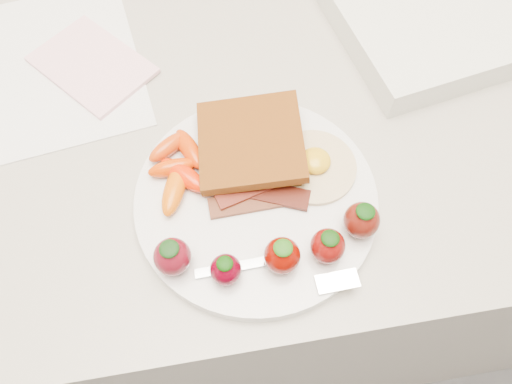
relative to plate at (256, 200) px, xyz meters
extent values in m
cube|color=gray|center=(0.01, 0.14, -0.46)|extent=(2.00, 0.60, 0.90)
cylinder|color=silver|center=(0.00, 0.00, 0.00)|extent=(0.27, 0.27, 0.02)
cube|color=black|center=(0.01, 0.06, 0.02)|extent=(0.12, 0.12, 0.01)
cube|color=#4D2B08|center=(0.00, 0.06, 0.03)|extent=(0.13, 0.13, 0.03)
cylinder|color=silver|center=(0.07, 0.02, 0.01)|extent=(0.11, 0.11, 0.01)
ellipsoid|color=gold|center=(0.07, 0.03, 0.02)|extent=(0.04, 0.04, 0.02)
cube|color=#390F0C|center=(0.00, -0.01, 0.01)|extent=(0.10, 0.03, 0.00)
cube|color=black|center=(0.01, 0.00, 0.01)|extent=(0.10, 0.06, 0.00)
cube|color=#51140F|center=(0.00, 0.01, 0.02)|extent=(0.10, 0.05, 0.00)
ellipsoid|color=#CA3600|center=(-0.09, 0.05, 0.02)|extent=(0.06, 0.02, 0.02)
ellipsoid|color=red|center=(-0.08, 0.03, 0.02)|extent=(0.06, 0.06, 0.02)
ellipsoid|color=#D25705|center=(-0.09, 0.02, 0.02)|extent=(0.04, 0.07, 0.02)
ellipsoid|color=#C53302|center=(-0.07, 0.07, 0.02)|extent=(0.04, 0.06, 0.02)
ellipsoid|color=#C03A09|center=(-0.09, 0.07, 0.02)|extent=(0.06, 0.05, 0.02)
ellipsoid|color=#5C0A16|center=(-0.10, -0.06, 0.03)|extent=(0.04, 0.04, 0.04)
ellipsoid|color=black|center=(-0.10, -0.06, 0.05)|extent=(0.02, 0.02, 0.01)
ellipsoid|color=#4E000E|center=(-0.04, -0.08, 0.03)|extent=(0.03, 0.03, 0.04)
ellipsoid|color=#0B3304|center=(-0.04, -0.08, 0.04)|extent=(0.02, 0.02, 0.01)
ellipsoid|color=#640600|center=(0.01, -0.08, 0.03)|extent=(0.04, 0.04, 0.04)
ellipsoid|color=#1D4F0D|center=(0.01, -0.08, 0.05)|extent=(0.02, 0.02, 0.01)
ellipsoid|color=#640907|center=(0.06, -0.08, 0.03)|extent=(0.04, 0.04, 0.04)
ellipsoid|color=black|center=(0.06, -0.08, 0.05)|extent=(0.02, 0.02, 0.01)
ellipsoid|color=#511109|center=(0.10, -0.06, 0.03)|extent=(0.04, 0.04, 0.04)
ellipsoid|color=black|center=(0.10, -0.06, 0.05)|extent=(0.02, 0.02, 0.01)
cube|color=silver|center=(-0.02, -0.08, 0.01)|extent=(0.10, 0.01, 0.00)
cube|color=silver|center=(0.06, -0.11, 0.01)|extent=(0.04, 0.02, 0.00)
cube|color=white|center=(-0.23, 0.25, -0.01)|extent=(0.24, 0.30, 0.00)
cube|color=#EFB4C0|center=(-0.18, 0.23, 0.00)|extent=(0.18, 0.18, 0.01)
cube|color=silver|center=(0.32, 0.25, 0.01)|extent=(0.38, 0.33, 0.04)
camera|label=1|loc=(-0.04, -0.25, 0.50)|focal=35.00mm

